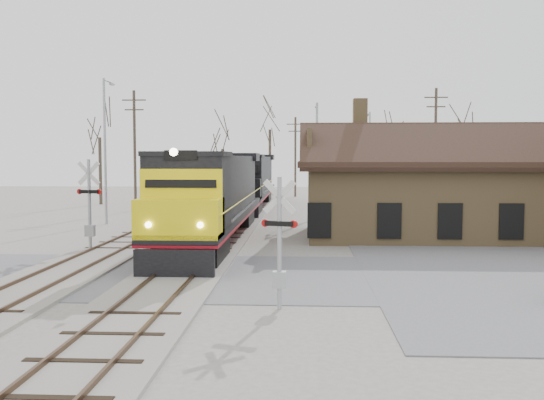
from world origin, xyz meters
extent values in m
plane|color=#A39E94|center=(0.00, 0.00, 0.00)|extent=(140.00, 140.00, 0.00)
cube|color=slate|center=(0.00, 0.00, 0.01)|extent=(60.00, 9.00, 0.03)
cube|color=#A39E94|center=(0.00, 15.00, 0.06)|extent=(3.40, 90.00, 0.12)
cube|color=#473323|center=(-0.72, 15.00, 0.17)|extent=(0.08, 90.00, 0.14)
cube|color=#473323|center=(0.72, 15.00, 0.17)|extent=(0.08, 90.00, 0.14)
cube|color=#A39E94|center=(-4.50, 15.00, 0.06)|extent=(3.40, 90.00, 0.12)
cube|color=#473323|center=(-5.22, 15.00, 0.17)|extent=(0.08, 90.00, 0.14)
cube|color=#473323|center=(-3.78, 15.00, 0.17)|extent=(0.08, 90.00, 0.14)
cube|color=#997C4F|center=(12.00, 12.00, 2.00)|extent=(14.00, 8.00, 4.00)
cube|color=black|center=(12.00, 12.00, 4.10)|extent=(15.20, 9.20, 0.30)
cube|color=black|center=(12.00, 9.70, 5.10)|extent=(15.00, 4.71, 2.66)
cube|color=black|center=(12.00, 14.30, 5.10)|extent=(15.00, 4.71, 2.66)
cube|color=#997C4F|center=(8.00, 13.50, 6.80)|extent=(0.80, 0.80, 2.20)
cube|color=black|center=(0.00, 3.02, 0.58)|extent=(2.65, 4.24, 1.06)
cube|color=black|center=(0.00, 16.80, 0.58)|extent=(2.65, 4.24, 1.06)
cube|color=black|center=(0.00, 9.91, 1.43)|extent=(3.18, 21.20, 0.37)
cube|color=maroon|center=(0.00, 9.91, 1.20)|extent=(3.20, 21.20, 0.13)
cube|color=black|center=(0.00, 11.24, 3.07)|extent=(2.76, 15.37, 2.97)
cube|color=black|center=(0.00, 2.07, 3.07)|extent=(3.18, 2.97, 2.97)
cube|color=yellow|center=(0.00, 0.27, 2.17)|extent=(3.18, 1.91, 1.48)
cube|color=black|center=(0.00, -0.79, 0.58)|extent=(2.97, 0.25, 1.06)
cylinder|color=#FFF2CC|center=(0.00, -0.71, 4.66)|extent=(0.30, 0.10, 0.30)
cube|color=black|center=(0.00, 24.72, 0.58)|extent=(2.65, 4.24, 1.06)
cube|color=black|center=(0.00, 38.50, 0.58)|extent=(2.65, 4.24, 1.06)
cube|color=black|center=(0.00, 31.61, 1.43)|extent=(3.18, 21.20, 0.37)
cube|color=maroon|center=(0.00, 31.61, 1.20)|extent=(3.20, 21.20, 0.13)
cube|color=black|center=(0.00, 32.94, 3.07)|extent=(2.76, 15.37, 2.97)
cube|color=black|center=(0.00, 23.77, 3.07)|extent=(3.18, 2.97, 2.97)
cube|color=black|center=(0.00, 21.97, 2.17)|extent=(3.18, 1.91, 1.48)
cube|color=black|center=(0.00, 20.91, 0.58)|extent=(2.97, 0.25, 1.06)
cylinder|color=#A5A8AD|center=(4.00, -4.87, 1.95)|extent=(0.14, 0.14, 3.90)
cube|color=silver|center=(4.00, -4.87, 3.32)|extent=(0.99, 0.35, 1.02)
cube|color=silver|center=(4.00, -4.87, 3.32)|extent=(0.99, 0.35, 1.02)
cube|color=black|center=(4.00, -4.87, 2.54)|extent=(0.88, 0.41, 0.15)
cylinder|color=#B20C0C|center=(3.58, -4.74, 2.54)|extent=(0.25, 0.15, 0.23)
cylinder|color=#B20C0C|center=(4.42, -5.01, 2.54)|extent=(0.25, 0.15, 0.23)
cube|color=#A5A8AD|center=(4.00, -4.87, 0.88)|extent=(0.39, 0.29, 0.49)
cylinder|color=#A5A8AD|center=(-5.46, 5.75, 2.19)|extent=(0.15, 0.15, 4.38)
cube|color=silver|center=(-5.46, 5.75, 3.73)|extent=(1.14, 0.20, 1.15)
cube|color=silver|center=(-5.46, 5.75, 3.73)|extent=(1.14, 0.20, 1.15)
cube|color=black|center=(-5.46, 5.75, 2.85)|extent=(1.00, 0.29, 0.16)
cylinder|color=#B20C0C|center=(-4.97, 5.68, 2.85)|extent=(0.27, 0.12, 0.26)
cylinder|color=#B20C0C|center=(-5.95, 5.82, 2.85)|extent=(0.27, 0.12, 0.26)
cube|color=#A5A8AD|center=(-5.46, 5.75, 0.99)|extent=(0.44, 0.33, 0.55)
cylinder|color=#A5A8AD|center=(-8.54, 17.44, 4.86)|extent=(0.18, 0.18, 9.72)
cylinder|color=#A5A8AD|center=(-8.54, 18.34, 9.62)|extent=(0.12, 1.80, 0.12)
cube|color=#A5A8AD|center=(-8.54, 19.14, 9.52)|extent=(0.25, 0.50, 0.12)
cylinder|color=#A5A8AD|center=(5.68, 22.56, 4.25)|extent=(0.18, 0.18, 8.50)
cylinder|color=#A5A8AD|center=(5.68, 23.46, 8.40)|extent=(0.12, 1.80, 0.12)
cube|color=#A5A8AD|center=(5.68, 24.26, 8.30)|extent=(0.25, 0.50, 0.12)
cylinder|color=#A5A8AD|center=(10.84, 34.59, 4.35)|extent=(0.18, 0.18, 8.70)
cylinder|color=#A5A8AD|center=(10.84, 35.49, 8.60)|extent=(0.12, 1.80, 0.12)
cube|color=#A5A8AD|center=(10.84, 36.29, 8.50)|extent=(0.25, 0.50, 0.12)
cylinder|color=#382D23|center=(-9.42, 27.71, 5.02)|extent=(0.24, 0.24, 10.05)
cube|color=#382D23|center=(-9.42, 27.71, 9.25)|extent=(2.00, 0.10, 0.10)
cube|color=#382D23|center=(-9.42, 27.71, 8.45)|extent=(1.60, 0.10, 0.10)
cylinder|color=#382D23|center=(3.77, 46.74, 4.53)|extent=(0.24, 0.24, 9.06)
cube|color=#382D23|center=(3.77, 46.74, 8.26)|extent=(2.00, 0.10, 0.10)
cube|color=#382D23|center=(3.77, 46.74, 7.46)|extent=(1.60, 0.10, 0.10)
cylinder|color=#382D23|center=(16.09, 30.81, 5.22)|extent=(0.24, 0.24, 10.45)
cube|color=#382D23|center=(16.09, 30.81, 9.65)|extent=(2.00, 0.10, 0.10)
cube|color=#382D23|center=(16.09, 30.81, 8.85)|extent=(1.60, 0.10, 0.10)
cylinder|color=#382D23|center=(-14.71, 34.53, 3.20)|extent=(0.32, 0.32, 6.39)
cylinder|color=#382D23|center=(-3.41, 38.05, 2.67)|extent=(0.32, 0.32, 5.34)
cylinder|color=#382D23|center=(0.73, 49.13, 3.89)|extent=(0.32, 0.32, 7.78)
cylinder|color=#382D23|center=(14.52, 42.98, 2.87)|extent=(0.32, 0.32, 5.73)
cylinder|color=#382D23|center=(20.91, 40.96, 3.28)|extent=(0.32, 0.32, 6.57)
camera|label=1|loc=(4.70, -22.43, 4.46)|focal=40.00mm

